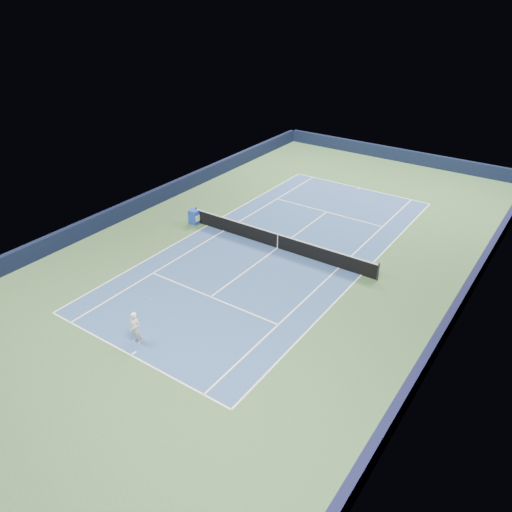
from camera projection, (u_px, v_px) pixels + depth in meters
The scene contains 19 objects.
ground at pixel (278, 248), 30.22m from camera, with size 40.00×40.00×0.00m, color #36572F.
wall_far at pixel (398, 155), 44.14m from camera, with size 22.00×0.35×1.10m, color black.
wall_right at pixel (463, 298), 24.59m from camera, with size 0.35×40.00×1.10m, color #111233.
wall_left at pixel (149, 200), 35.30m from camera, with size 0.35×40.00×1.10m, color black.
court_surface at pixel (278, 248), 30.21m from camera, with size 10.97×23.77×0.01m, color navy.
baseline_far at pixel (360, 188), 38.72m from camera, with size 10.97×0.08×0.00m, color white.
baseline_near at pixel (131, 355), 21.70m from camera, with size 10.97×0.08×0.00m, color white.
sideline_doubles_right at pixel (361, 275), 27.50m from camera, with size 0.08×23.77×0.00m, color white.
sideline_doubles_left at pixel (208, 225), 32.93m from camera, with size 0.08×23.77×0.00m, color white.
sideline_singles_right at pixel (339, 268), 28.17m from camera, with size 0.08×23.77×0.00m, color white.
sideline_singles_left at pixel (224, 231), 32.25m from camera, with size 0.08×23.77×0.00m, color white.
service_line_far at pixel (327, 212), 34.79m from camera, with size 8.23×0.08×0.00m, color white.
service_line_near at pixel (211, 297), 25.63m from camera, with size 8.23×0.08×0.00m, color white.
center_service_line at pixel (278, 248), 30.21m from camera, with size 0.08×12.80×0.00m, color white.
center_mark_far at pixel (359, 188), 38.61m from camera, with size 0.08×0.30×0.00m, color white.
center_mark_near at pixel (133, 353), 21.81m from camera, with size 0.08×0.30×0.00m, color white.
tennis_net at pixel (278, 241), 29.97m from camera, with size 12.90×0.10×1.07m.
sponsor_cube at pixel (194, 217), 32.97m from camera, with size 0.61×0.56×0.96m.
tennis_player at pixel (135, 328), 22.08m from camera, with size 0.77×1.26×1.87m.
Camera 1 is at (14.02, -22.57, 14.45)m, focal length 35.00 mm.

